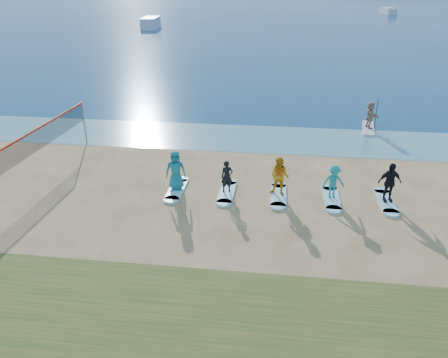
# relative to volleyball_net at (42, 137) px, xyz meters

# --- Properties ---
(ground) EXTENTS (600.00, 600.00, 0.00)m
(ground) POSITION_rel_volleyball_net_xyz_m (9.62, -4.01, -1.90)
(ground) COLOR tan
(ground) RESTS_ON ground
(shallow_water) EXTENTS (600.00, 600.00, 0.00)m
(shallow_water) POSITION_rel_volleyball_net_xyz_m (9.62, 6.49, -1.90)
(shallow_water) COLOR teal
(shallow_water) RESTS_ON ground
(ocean) EXTENTS (600.00, 600.00, 0.00)m
(ocean) POSITION_rel_volleyball_net_xyz_m (9.62, 155.99, -1.90)
(ocean) COLOR navy
(ocean) RESTS_ON ground
(volleyball_net) EXTENTS (0.36, 9.09, 2.50)m
(volleyball_net) POSITION_rel_volleyball_net_xyz_m (0.00, 0.00, 0.00)
(volleyball_net) COLOR gray
(volleyball_net) RESTS_ON ground
(paddleboard) EXTENTS (1.12, 3.07, 0.12)m
(paddleboard) POSITION_rel_volleyball_net_xyz_m (17.48, 9.27, -1.84)
(paddleboard) COLOR silver
(paddleboard) RESTS_ON ground
(paddleboarder) EXTENTS (0.85, 1.64, 1.69)m
(paddleboarder) POSITION_rel_volleyball_net_xyz_m (17.48, 9.27, -0.94)
(paddleboarder) COLOR tan
(paddleboarder) RESTS_ON paddleboard
(boat_offshore_a) EXTENTS (3.44, 7.78, 2.04)m
(boat_offshore_a) POSITION_rel_volleyball_net_xyz_m (-13.52, 66.45, -1.90)
(boat_offshore_a) COLOR silver
(boat_offshore_a) RESTS_ON ground
(boat_offshore_b) EXTENTS (3.33, 6.73, 1.62)m
(boat_offshore_b) POSITION_rel_volleyball_net_xyz_m (38.91, 108.21, -1.90)
(boat_offshore_b) COLOR silver
(boat_offshore_b) RESTS_ON ground
(surfboard_0) EXTENTS (0.70, 2.20, 0.09)m
(surfboard_0) POSITION_rel_volleyball_net_xyz_m (6.99, -1.19, -1.86)
(surfboard_0) COLOR #A4EEFE
(surfboard_0) RESTS_ON ground
(student_0) EXTENTS (1.00, 0.74, 1.87)m
(student_0) POSITION_rel_volleyball_net_xyz_m (6.99, -1.19, -0.88)
(student_0) COLOR #1A787F
(student_0) RESTS_ON surfboard_0
(surfboard_1) EXTENTS (0.70, 2.20, 0.09)m
(surfboard_1) POSITION_rel_volleyball_net_xyz_m (9.37, -1.19, -1.86)
(surfboard_1) COLOR #A4EEFE
(surfboard_1) RESTS_ON ground
(student_1) EXTENTS (0.63, 0.51, 1.50)m
(student_1) POSITION_rel_volleyball_net_xyz_m (9.37, -1.19, -1.06)
(student_1) COLOR black
(student_1) RESTS_ON surfboard_1
(surfboard_2) EXTENTS (0.70, 2.20, 0.09)m
(surfboard_2) POSITION_rel_volleyball_net_xyz_m (11.75, -1.19, -1.86)
(surfboard_2) COLOR #A4EEFE
(surfboard_2) RESTS_ON ground
(student_2) EXTENTS (1.03, 0.90, 1.79)m
(student_2) POSITION_rel_volleyball_net_xyz_m (11.75, -1.19, -0.92)
(student_2) COLOR orange
(student_2) RESTS_ON surfboard_2
(surfboard_3) EXTENTS (0.70, 2.20, 0.09)m
(surfboard_3) POSITION_rel_volleyball_net_xyz_m (14.12, -1.19, -1.86)
(surfboard_3) COLOR #A4EEFE
(surfboard_3) RESTS_ON ground
(student_3) EXTENTS (1.11, 0.79, 1.56)m
(student_3) POSITION_rel_volleyball_net_xyz_m (14.12, -1.19, -1.04)
(student_3) COLOR teal
(student_3) RESTS_ON surfboard_3
(surfboard_4) EXTENTS (0.70, 2.20, 0.09)m
(surfboard_4) POSITION_rel_volleyball_net_xyz_m (16.50, -1.19, -1.86)
(surfboard_4) COLOR #A4EEFE
(surfboard_4) RESTS_ON ground
(student_4) EXTENTS (1.12, 0.66, 1.79)m
(student_4) POSITION_rel_volleyball_net_xyz_m (16.50, -1.19, -0.92)
(student_4) COLOR black
(student_4) RESTS_ON surfboard_4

